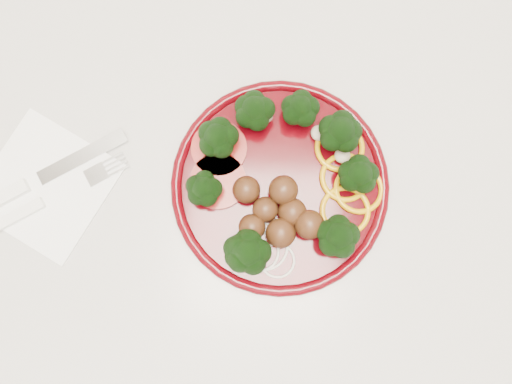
{
  "coord_description": "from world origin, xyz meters",
  "views": [
    {
      "loc": [
        0.16,
        1.58,
        1.53
      ],
      "look_at": [
        0.16,
        1.66,
        0.92
      ],
      "focal_mm": 35.0,
      "sensor_mm": 36.0,
      "label": 1
    }
  ],
  "objects_px": {
    "knife": "(23,187)",
    "fork": "(30,209)",
    "napkin": "(46,186)",
    "plate": "(280,184)"
  },
  "relations": [
    {
      "from": "knife",
      "to": "fork",
      "type": "bearing_deg",
      "value": -97.0
    },
    {
      "from": "fork",
      "to": "napkin",
      "type": "bearing_deg",
      "value": 33.31
    },
    {
      "from": "plate",
      "to": "knife",
      "type": "height_order",
      "value": "plate"
    },
    {
      "from": "fork",
      "to": "knife",
      "type": "bearing_deg",
      "value": 83.0
    },
    {
      "from": "plate",
      "to": "napkin",
      "type": "distance_m",
      "value": 0.3
    },
    {
      "from": "napkin",
      "to": "fork",
      "type": "distance_m",
      "value": 0.04
    },
    {
      "from": "plate",
      "to": "napkin",
      "type": "height_order",
      "value": "plate"
    },
    {
      "from": "plate",
      "to": "napkin",
      "type": "xyz_separation_m",
      "value": [
        -0.3,
        -0.01,
        -0.02
      ]
    },
    {
      "from": "plate",
      "to": "napkin",
      "type": "bearing_deg",
      "value": -178.97
    },
    {
      "from": "napkin",
      "to": "knife",
      "type": "relative_size",
      "value": 0.73
    }
  ]
}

